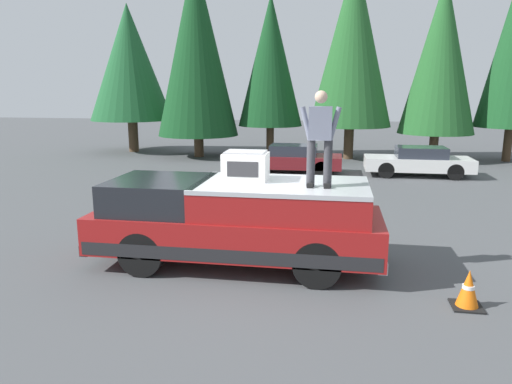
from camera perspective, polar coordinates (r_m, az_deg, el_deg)
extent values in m
plane|color=#4C4F51|center=(9.33, -0.49, -8.80)|extent=(90.00, 90.00, 0.00)
cube|color=maroon|center=(9.18, -2.37, -4.55)|extent=(2.00, 5.50, 0.70)
cube|color=#232326|center=(9.24, -2.36, -5.70)|extent=(2.01, 5.39, 0.24)
cube|color=black|center=(9.44, -11.43, -0.24)|extent=(1.84, 1.87, 0.60)
cube|color=maroon|center=(8.89, 3.15, -1.06)|extent=(1.92, 3.19, 0.52)
cube|color=#B7BABF|center=(8.82, 3.17, 0.84)|extent=(1.94, 3.19, 0.08)
cube|color=#232326|center=(10.15, -17.46, -5.08)|extent=(1.96, 0.16, 0.20)
cube|color=#B2B5BA|center=(9.12, 14.54, -6.85)|extent=(1.96, 0.16, 0.20)
cylinder|color=black|center=(8.97, -13.61, -7.20)|extent=(0.30, 0.84, 0.84)
cylinder|color=black|center=(10.47, -9.98, -4.21)|extent=(0.30, 0.84, 0.84)
cylinder|color=black|center=(8.29, 7.38, -8.58)|extent=(0.30, 0.84, 0.84)
cylinder|color=black|center=(9.89, 7.79, -5.11)|extent=(0.30, 0.84, 0.84)
cube|color=white|center=(9.06, -1.24, 3.09)|extent=(0.64, 0.84, 0.52)
cube|color=#2D2D30|center=(8.75, -1.63, 2.75)|extent=(0.01, 0.59, 0.29)
cube|color=#99999E|center=(9.02, -1.24, 4.84)|extent=(0.58, 0.76, 0.04)
cylinder|color=#333338|center=(8.46, 8.66, 3.39)|extent=(0.15, 0.15, 0.84)
cube|color=black|center=(8.48, 8.57, 0.81)|extent=(0.26, 0.11, 0.08)
cylinder|color=#333338|center=(8.46, 6.63, 3.46)|extent=(0.15, 0.15, 0.84)
cube|color=black|center=(8.49, 6.55, 0.88)|extent=(0.26, 0.11, 0.08)
cube|color=gray|center=(8.38, 7.78, 8.22)|extent=(0.24, 0.40, 0.58)
sphere|color=beige|center=(8.36, 7.87, 11.30)|extent=(0.22, 0.22, 0.22)
cylinder|color=gray|center=(8.35, 9.47, 8.15)|extent=(0.09, 0.23, 0.58)
cylinder|color=gray|center=(8.36, 6.08, 8.26)|extent=(0.09, 0.23, 0.58)
cube|color=white|center=(19.83, 18.91, 3.26)|extent=(1.64, 4.10, 0.50)
cube|color=#282D38|center=(19.78, 19.29, 4.56)|extent=(1.31, 1.89, 0.42)
cylinder|color=black|center=(18.98, 15.42, 2.55)|extent=(0.20, 0.62, 0.62)
cylinder|color=black|center=(20.40, 15.04, 3.22)|extent=(0.20, 0.62, 0.62)
cylinder|color=black|center=(19.41, 22.91, 2.23)|extent=(0.20, 0.62, 0.62)
cylinder|color=black|center=(20.80, 22.03, 2.91)|extent=(0.20, 0.62, 0.62)
cube|color=maroon|center=(19.51, 4.25, 3.75)|extent=(1.64, 4.10, 0.50)
cube|color=#282D38|center=(19.44, 4.57, 5.08)|extent=(1.31, 1.89, 0.42)
cylinder|color=black|center=(18.99, 0.21, 3.00)|extent=(0.20, 0.62, 0.62)
cylinder|color=black|center=(20.40, 0.87, 3.64)|extent=(0.20, 0.62, 0.62)
cylinder|color=black|center=(18.75, 7.90, 2.77)|extent=(0.20, 0.62, 0.62)
cylinder|color=black|center=(20.18, 8.04, 3.42)|extent=(0.20, 0.62, 0.62)
cube|color=black|center=(8.34, 24.06, -12.47)|extent=(0.47, 0.47, 0.03)
cone|color=orange|center=(8.22, 24.24, -10.59)|extent=(0.36, 0.36, 0.62)
cylinder|color=white|center=(8.21, 24.26, -10.39)|extent=(0.19, 0.19, 0.06)
cylinder|color=#4C3826|center=(25.62, 28.08, 5.10)|extent=(0.39, 0.39, 1.63)
cylinder|color=#4C3826|center=(24.36, 20.63, 5.09)|extent=(0.42, 0.42, 1.32)
cone|color=#235B28|center=(24.26, 21.40, 15.09)|extent=(3.50, 3.50, 7.19)
cylinder|color=#4C3826|center=(23.94, 11.11, 5.88)|extent=(0.47, 0.47, 1.61)
cone|color=#235B28|center=(23.91, 11.60, 17.30)|extent=(3.95, 3.95, 7.92)
cylinder|color=#4C3826|center=(24.41, 1.71, 6.17)|extent=(0.39, 0.39, 1.57)
cone|color=#14421E|center=(24.31, 1.77, 15.54)|extent=(3.22, 3.22, 6.38)
cylinder|color=#4C3826|center=(24.48, -6.90, 5.55)|extent=(0.48, 0.48, 1.09)
cone|color=#14421E|center=(24.41, -7.21, 16.98)|extent=(4.03, 4.03, 8.65)
cylinder|color=#4C3826|center=(27.20, -14.58, 6.59)|extent=(0.53, 0.53, 1.74)
cone|color=#1E562D|center=(27.12, -15.04, 14.84)|extent=(4.41, 4.41, 6.09)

